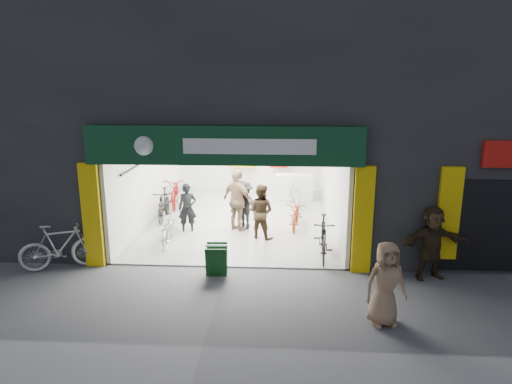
# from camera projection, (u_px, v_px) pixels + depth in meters

# --- Properties ---
(ground) EXTENTS (60.00, 60.00, 0.00)m
(ground) POSITION_uv_depth(u_px,v_px,m) (226.00, 268.00, 11.24)
(ground) COLOR #56565B
(ground) RESTS_ON ground
(building) EXTENTS (17.00, 10.27, 8.00)m
(building) POSITION_uv_depth(u_px,v_px,m) (270.00, 85.00, 14.97)
(building) COLOR #232326
(building) RESTS_ON ground
(bike_left_front) EXTENTS (0.73, 1.76, 0.91)m
(bike_left_front) POSITION_uv_depth(u_px,v_px,m) (169.00, 228.00, 12.75)
(bike_left_front) COLOR #ADACB1
(bike_left_front) RESTS_ON ground
(bike_left_midfront) EXTENTS (0.61, 1.77, 1.05)m
(bike_left_midfront) POSITION_uv_depth(u_px,v_px,m) (164.00, 205.00, 14.86)
(bike_left_midfront) COLOR black
(bike_left_midfront) RESTS_ON ground
(bike_left_midback) EXTENTS (1.02, 2.15, 1.08)m
(bike_left_midback) POSITION_uv_depth(u_px,v_px,m) (176.00, 192.00, 16.51)
(bike_left_midback) COLOR maroon
(bike_left_midback) RESTS_ON ground
(bike_left_back) EXTENTS (0.74, 1.63, 0.95)m
(bike_left_back) POSITION_uv_depth(u_px,v_px,m) (184.00, 194.00, 16.43)
(bike_left_back) COLOR #B0B1B5
(bike_left_back) RESTS_ON ground
(bike_right_front) EXTENTS (0.63, 1.86, 1.10)m
(bike_right_front) POSITION_uv_depth(u_px,v_px,m) (323.00, 238.00, 11.71)
(bike_right_front) COLOR black
(bike_right_front) RESTS_ON ground
(bike_right_mid) EXTENTS (0.76, 1.71, 0.87)m
(bike_right_mid) POSITION_uv_depth(u_px,v_px,m) (296.00, 214.00, 14.12)
(bike_right_mid) COLOR maroon
(bike_right_mid) RESTS_ON ground
(bike_right_back) EXTENTS (0.75, 1.66, 0.96)m
(bike_right_back) POSITION_uv_depth(u_px,v_px,m) (294.00, 195.00, 16.34)
(bike_right_back) COLOR #A5A5A9
(bike_right_back) RESTS_ON ground
(parked_bike) EXTENTS (1.98, 1.23, 1.15)m
(parked_bike) POSITION_uv_depth(u_px,v_px,m) (61.00, 247.00, 11.03)
(parked_bike) COLOR silver
(parked_bike) RESTS_ON ground
(customer_a) EXTENTS (0.60, 0.45, 1.50)m
(customer_a) POSITION_uv_depth(u_px,v_px,m) (187.00, 208.00, 13.64)
(customer_a) COLOR black
(customer_a) RESTS_ON ground
(customer_b) EXTENTS (0.96, 0.87, 1.62)m
(customer_b) POSITION_uv_depth(u_px,v_px,m) (261.00, 212.00, 13.08)
(customer_b) COLOR #392819
(customer_b) RESTS_ON ground
(customer_c) EXTENTS (1.13, 1.01, 1.52)m
(customer_c) POSITION_uv_depth(u_px,v_px,m) (244.00, 206.00, 13.87)
(customer_c) COLOR black
(customer_c) RESTS_ON ground
(customer_d) EXTENTS (1.17, 1.06, 1.92)m
(customer_d) POSITION_uv_depth(u_px,v_px,m) (238.00, 201.00, 13.68)
(customer_d) COLOR #967657
(customer_d) RESTS_ON ground
(pedestrian_near) EXTENTS (0.89, 0.68, 1.64)m
(pedestrian_near) POSITION_uv_depth(u_px,v_px,m) (386.00, 284.00, 8.49)
(pedestrian_near) COLOR #906F54
(pedestrian_near) RESTS_ON ground
(pedestrian_far) EXTENTS (1.69, 0.88, 1.74)m
(pedestrian_far) POSITION_uv_depth(u_px,v_px,m) (432.00, 243.00, 10.46)
(pedestrian_far) COLOR #362A18
(pedestrian_far) RESTS_ON ground
(sandwich_board) EXTENTS (0.52, 0.53, 0.76)m
(sandwich_board) POSITION_uv_depth(u_px,v_px,m) (216.00, 260.00, 10.66)
(sandwich_board) COLOR #0D3614
(sandwich_board) RESTS_ON ground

